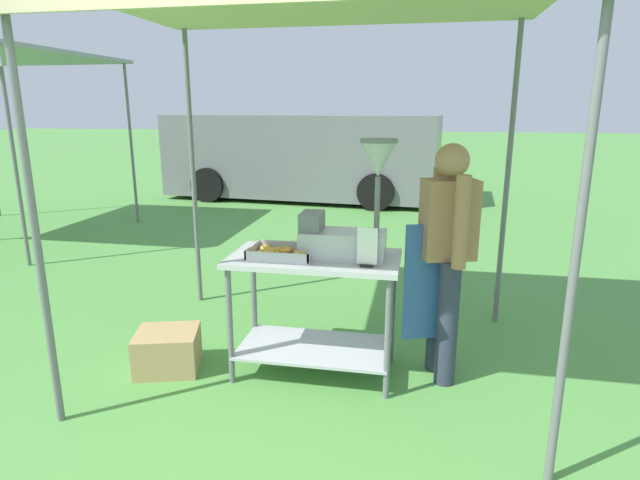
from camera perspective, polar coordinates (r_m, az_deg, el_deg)
ground_plane at (r=8.24m, az=5.51°, el=1.44°), size 70.00×70.00×0.00m
stall_canopy at (r=3.52m, az=-0.34°, el=24.43°), size 2.96×2.26×2.54m
donut_cart at (r=3.58m, az=-0.61°, el=-5.69°), size 1.15×0.62×0.85m
donut_tray at (r=3.48m, az=-4.28°, el=-1.45°), size 0.43×0.32×0.07m
donut_fryer at (r=3.40m, az=3.32°, el=2.32°), size 0.62×0.28×0.78m
menu_sign at (r=3.26m, az=5.20°, el=-1.11°), size 0.13×0.05×0.25m
vendor at (r=3.53m, az=13.64°, el=-1.22°), size 0.47×0.53×1.61m
supply_crate at (r=3.94m, az=-16.37°, el=-11.55°), size 0.52×0.48×0.29m
van_grey at (r=10.80m, az=-1.95°, el=9.26°), size 5.58×2.43×1.69m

